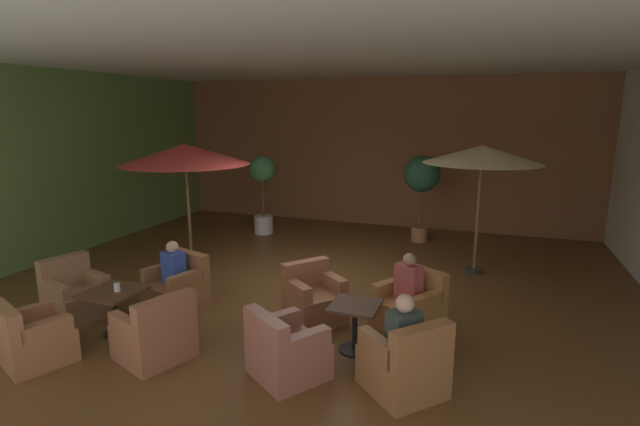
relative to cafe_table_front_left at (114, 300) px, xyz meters
The scene contains 22 objects.
ground_plane 3.30m from the cafe_table_front_left, 54.86° to the left, with size 11.23×9.92×0.02m, color brown.
wall_back_brick 7.94m from the cafe_table_front_left, 76.11° to the left, with size 11.23×0.08×3.88m, color brown.
wall_left_accent 4.78m from the cafe_table_front_left, 144.23° to the left, with size 0.08×9.92×3.88m, color #5E8540.
ceiling_slab 4.72m from the cafe_table_front_left, 54.86° to the left, with size 11.23×9.92×0.06m, color silver.
cafe_table_front_left is the anchor object (origin of this frame).
armchair_front_left_north 1.04m from the cafe_table_front_left, 72.85° to the left, with size 0.95×0.95×0.87m.
armchair_front_left_east 1.05m from the cafe_table_front_left, 164.71° to the left, with size 0.93×0.91×0.89m.
armchair_front_left_south 1.04m from the cafe_table_front_left, 112.96° to the right, with size 0.99×0.97×0.80m.
armchair_front_left_west 1.05m from the cafe_table_front_left, 21.13° to the right, with size 1.01×1.01×0.88m.
cafe_table_front_right 3.30m from the cafe_table_front_left, 11.37° to the left, with size 0.61×0.61×0.63m.
armchair_front_right_north 2.77m from the cafe_table_front_left, 28.31° to the left, with size 1.03×1.03×0.85m.
armchair_front_right_east 2.66m from the cafe_table_front_left, ahead, with size 1.05×1.05×0.83m.
armchair_front_right_south 4.00m from the cafe_table_front_left, ahead, with size 1.07×1.07×0.88m.
armchair_front_right_west 4.10m from the cafe_table_front_left, 22.02° to the left, with size 1.10×1.08×0.84m.
patio_umbrella_tall_red 6.56m from the cafe_table_front_left, 43.39° to the left, with size 2.13×2.13×2.42m.
patio_umbrella_center_beige 3.50m from the cafe_table_front_left, 105.13° to the left, with size 2.46×2.46×2.42m.
potted_tree_left_corner 5.75m from the cafe_table_front_left, 95.33° to the left, with size 0.65×0.65×1.96m.
potted_tree_mid_left 7.12m from the cafe_table_front_left, 62.23° to the left, with size 0.84×0.84×2.03m.
patron_blue_shirt 1.02m from the cafe_table_front_left, 72.85° to the left, with size 0.38×0.32×0.66m.
patron_by_window 4.06m from the cafe_table_front_left, 21.66° to the left, with size 0.42×0.37×0.69m.
patron_with_friend 3.97m from the cafe_table_front_left, ahead, with size 0.41×0.41×0.67m.
iced_drink_cup 0.21m from the cafe_table_front_left, ahead, with size 0.08×0.08×0.11m, color white.
Camera 1 is at (2.81, -7.44, 3.03)m, focal length 26.54 mm.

